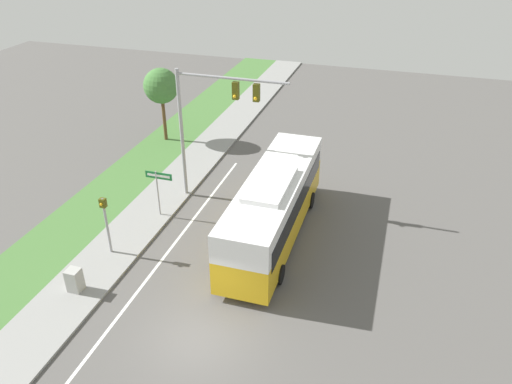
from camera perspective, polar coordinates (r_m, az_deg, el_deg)
The scene contains 10 objects.
ground_plane at distance 20.55m, azimuth -6.67°, elevation -16.23°, with size 80.00×80.00×0.00m, color #565451.
sidewalk at distance 23.19m, azimuth -21.22°, elevation -11.90°, with size 2.80×80.00×0.12m.
grass_verge at distance 25.08m, azimuth -27.15°, elevation -9.92°, with size 3.60×80.00×0.10m.
lane_divider_near at distance 21.93m, azimuth -15.61°, elevation -13.75°, with size 0.14×30.00×0.01m.
bus at distance 24.67m, azimuth 2.09°, elevation -1.30°, with size 2.71×10.96×3.63m.
signal_gantry at distance 26.76m, azimuth -5.37°, elevation 9.02°, with size 6.11×0.41×7.50m.
pedestrian_signal at distance 24.39m, azimuth -16.83°, elevation -2.76°, with size 0.28×0.34×3.11m.
street_sign at distance 26.84m, azimuth -11.10°, elevation 0.82°, with size 1.52×0.08×2.76m.
utility_cabinet at distance 23.33m, azimuth -20.03°, elevation -9.43°, with size 0.58×0.57×1.08m.
roadside_tree at distance 35.53m, azimuth -10.79°, elevation 11.79°, with size 2.42×2.42×5.18m.
Camera 1 is at (6.37, -12.85, 14.72)m, focal length 35.00 mm.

